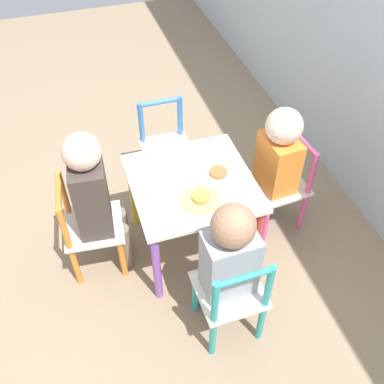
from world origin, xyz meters
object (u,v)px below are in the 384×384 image
(kids_table, at_px, (192,193))
(chair_blue, at_px, (166,149))
(child_back, at_px, (275,161))
(plate_right, at_px, (201,199))
(child_right, at_px, (228,257))
(chair_pink, at_px, (281,185))
(child_front, at_px, (95,195))
(chair_orange, at_px, (89,228))
(chair_teal, at_px, (231,296))
(plate_back, at_px, (218,174))

(kids_table, relative_size, chair_blue, 1.05)
(child_back, bearing_deg, plate_right, -74.18)
(child_right, distance_m, plate_right, 0.30)
(chair_pink, distance_m, chair_blue, 0.65)
(kids_table, distance_m, child_front, 0.43)
(chair_pink, height_order, child_back, child_back)
(child_front, bearing_deg, plate_right, -105.66)
(chair_orange, bearing_deg, chair_blue, -42.42)
(plate_right, bearing_deg, child_right, 1.75)
(chair_orange, relative_size, child_back, 0.72)
(chair_teal, height_order, child_front, child_front)
(chair_blue, relative_size, plate_right, 3.03)
(kids_table, xyz_separation_m, child_front, (-0.04, -0.42, 0.08))
(kids_table, relative_size, child_right, 0.75)
(plate_back, bearing_deg, child_back, 96.48)
(chair_teal, bearing_deg, child_front, -51.88)
(chair_orange, bearing_deg, plate_right, -103.83)
(chair_teal, bearing_deg, child_right, -90.00)
(chair_pink, distance_m, child_right, 0.68)
(kids_table, xyz_separation_m, plate_back, (0.00, 0.12, 0.08))
(kids_table, height_order, chair_orange, chair_orange)
(chair_teal, relative_size, child_back, 0.72)
(child_right, bearing_deg, plate_right, -89.49)
(child_back, xyz_separation_m, child_front, (-0.01, -0.83, 0.03))
(chair_teal, height_order, child_back, child_back)
(child_right, distance_m, plate_back, 0.43)
(chair_orange, relative_size, plate_right, 3.03)
(chair_pink, bearing_deg, chair_teal, -46.68)
(chair_pink, relative_size, chair_teal, 1.00)
(child_back, bearing_deg, plate_back, -88.12)
(chair_teal, bearing_deg, chair_blue, -90.94)
(child_right, relative_size, plate_back, 4.04)
(child_right, xyz_separation_m, plate_back, (-0.42, 0.11, 0.03))
(chair_teal, distance_m, child_front, 0.70)
(child_front, bearing_deg, plate_back, -88.70)
(kids_table, xyz_separation_m, child_right, (0.42, 0.01, 0.05))
(chair_orange, xyz_separation_m, plate_right, (0.17, 0.48, 0.21))
(chair_teal, xyz_separation_m, chair_blue, (-0.96, -0.01, 0.00))
(child_right, bearing_deg, child_front, -48.44)
(child_back, relative_size, child_front, 0.91)
(kids_table, bearing_deg, chair_orange, -95.79)
(chair_orange, relative_size, child_front, 0.66)
(chair_orange, relative_size, child_right, 0.71)
(kids_table, relative_size, plate_back, 3.03)
(child_front, relative_size, plate_right, 4.60)
(child_front, height_order, plate_right, child_front)
(kids_table, distance_m, chair_teal, 0.50)
(chair_teal, distance_m, child_back, 0.68)
(chair_teal, distance_m, chair_blue, 0.96)
(chair_blue, xyz_separation_m, child_right, (0.90, 0.00, 0.18))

